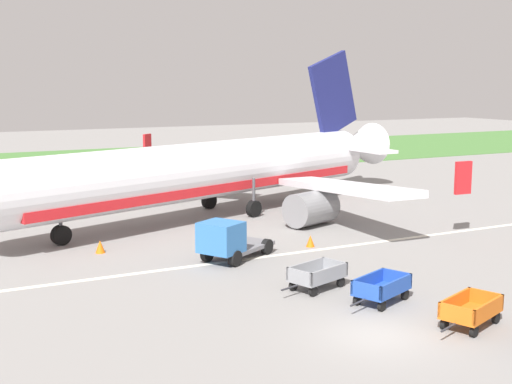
# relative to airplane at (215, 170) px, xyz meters

# --- Properties ---
(ground_plane) EXTENTS (220.00, 220.00, 0.00)m
(ground_plane) POSITION_rel_airplane_xyz_m (-3.65, -22.71, -3.05)
(ground_plane) COLOR gray
(grass_strip) EXTENTS (220.00, 28.00, 0.06)m
(grass_strip) POSITION_rel_airplane_xyz_m (-3.65, 34.62, -3.02)
(grass_strip) COLOR #477A38
(grass_strip) RESTS_ON ground
(apron_stripe) EXTENTS (120.00, 0.36, 0.01)m
(apron_stripe) POSITION_rel_airplane_xyz_m (-3.65, -11.19, -3.05)
(apron_stripe) COLOR silver
(apron_stripe) RESTS_ON ground
(airplane) EXTENTS (36.59, 29.76, 11.34)m
(airplane) POSITION_rel_airplane_xyz_m (0.00, 0.00, 0.00)
(airplane) COLOR silver
(airplane) RESTS_ON ground
(baggage_cart_second_in_row) EXTENTS (3.58, 2.20, 1.07)m
(baggage_cart_second_in_row) POSITION_rel_airplane_xyz_m (-0.03, -23.51, -2.45)
(baggage_cart_second_in_row) COLOR orange
(baggage_cart_second_in_row) RESTS_ON ground
(baggage_cart_third_in_row) EXTENTS (3.56, 2.25, 1.07)m
(baggage_cart_third_in_row) POSITION_rel_airplane_xyz_m (-1.26, -19.81, -2.45)
(baggage_cart_third_in_row) COLOR #234CB2
(baggage_cart_third_in_row) RESTS_ON ground
(baggage_cart_fourth_in_row) EXTENTS (3.60, 2.12, 1.07)m
(baggage_cart_fourth_in_row) POSITION_rel_airplane_xyz_m (-2.61, -17.05, -2.45)
(baggage_cart_fourth_in_row) COLOR gray
(baggage_cart_fourth_in_row) RESTS_ON ground
(service_truck_beside_carts) EXTENTS (4.74, 3.82, 2.10)m
(service_truck_beside_carts) POSITION_rel_airplane_xyz_m (-4.22, -11.17, -1.95)
(service_truck_beside_carts) COLOR slate
(service_truck_beside_carts) RESTS_ON ground
(traffic_cone_near_plane) EXTENTS (0.52, 0.52, 0.68)m
(traffic_cone_near_plane) POSITION_rel_airplane_xyz_m (-9.43, -6.55, -2.71)
(traffic_cone_near_plane) COLOR orange
(traffic_cone_near_plane) RESTS_ON ground
(traffic_cone_mid_apron) EXTENTS (0.48, 0.48, 0.63)m
(traffic_cone_mid_apron) POSITION_rel_airplane_xyz_m (1.13, -10.39, -2.74)
(traffic_cone_mid_apron) COLOR orange
(traffic_cone_mid_apron) RESTS_ON ground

